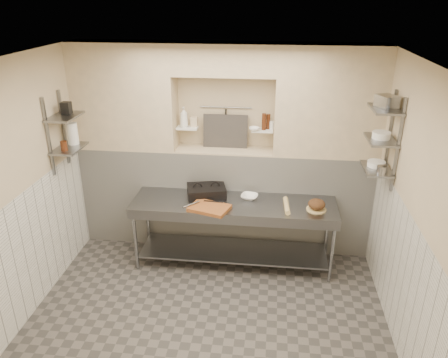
# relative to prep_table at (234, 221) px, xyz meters

# --- Properties ---
(floor) EXTENTS (4.00, 3.90, 0.10)m
(floor) POSITION_rel_prep_table_xyz_m (-0.18, -1.18, -0.69)
(floor) COLOR #524D49
(floor) RESTS_ON ground
(ceiling) EXTENTS (4.00, 3.90, 0.10)m
(ceiling) POSITION_rel_prep_table_xyz_m (-0.18, -1.18, 2.21)
(ceiling) COLOR silver
(ceiling) RESTS_ON ground
(wall_left) EXTENTS (0.10, 3.90, 2.80)m
(wall_left) POSITION_rel_prep_table_xyz_m (-2.23, -1.18, 0.76)
(wall_left) COLOR #CFB78E
(wall_left) RESTS_ON ground
(wall_right) EXTENTS (0.10, 3.90, 2.80)m
(wall_right) POSITION_rel_prep_table_xyz_m (1.87, -1.18, 0.76)
(wall_right) COLOR #CFB78E
(wall_right) RESTS_ON ground
(wall_back) EXTENTS (4.00, 0.10, 2.80)m
(wall_back) POSITION_rel_prep_table_xyz_m (-0.18, 0.82, 0.76)
(wall_back) COLOR #CFB78E
(wall_back) RESTS_ON ground
(backwall_lower) EXTENTS (4.00, 0.40, 1.40)m
(backwall_lower) POSITION_rel_prep_table_xyz_m (-0.18, 0.57, 0.06)
(backwall_lower) COLOR white
(backwall_lower) RESTS_ON floor
(alcove_sill) EXTENTS (1.30, 0.40, 0.02)m
(alcove_sill) POSITION_rel_prep_table_xyz_m (-0.18, 0.57, 0.77)
(alcove_sill) COLOR #CFB78E
(alcove_sill) RESTS_ON backwall_lower
(backwall_pillar_left) EXTENTS (1.35, 0.40, 1.40)m
(backwall_pillar_left) POSITION_rel_prep_table_xyz_m (-1.51, 0.57, 1.46)
(backwall_pillar_left) COLOR #CFB78E
(backwall_pillar_left) RESTS_ON backwall_lower
(backwall_pillar_right) EXTENTS (1.35, 0.40, 1.40)m
(backwall_pillar_right) POSITION_rel_prep_table_xyz_m (1.14, 0.57, 1.46)
(backwall_pillar_right) COLOR #CFB78E
(backwall_pillar_right) RESTS_ON backwall_lower
(backwall_header) EXTENTS (1.30, 0.40, 0.40)m
(backwall_header) POSITION_rel_prep_table_xyz_m (-0.18, 0.57, 1.96)
(backwall_header) COLOR #CFB78E
(backwall_header) RESTS_ON backwall_lower
(wainscot_left) EXTENTS (0.02, 3.90, 1.40)m
(wainscot_left) POSITION_rel_prep_table_xyz_m (-2.17, -1.18, 0.06)
(wainscot_left) COLOR white
(wainscot_left) RESTS_ON floor
(wainscot_right) EXTENTS (0.02, 3.90, 1.40)m
(wainscot_right) POSITION_rel_prep_table_xyz_m (1.81, -1.18, 0.06)
(wainscot_right) COLOR white
(wainscot_right) RESTS_ON floor
(alcove_shelf_left) EXTENTS (0.28, 0.16, 0.02)m
(alcove_shelf_left) POSITION_rel_prep_table_xyz_m (-0.68, 0.57, 1.06)
(alcove_shelf_left) COLOR white
(alcove_shelf_left) RESTS_ON backwall_lower
(alcove_shelf_right) EXTENTS (0.28, 0.16, 0.02)m
(alcove_shelf_right) POSITION_rel_prep_table_xyz_m (0.32, 0.57, 1.06)
(alcove_shelf_right) COLOR white
(alcove_shelf_right) RESTS_ON backwall_lower
(utensil_rail) EXTENTS (0.70, 0.02, 0.02)m
(utensil_rail) POSITION_rel_prep_table_xyz_m (-0.18, 0.74, 1.31)
(utensil_rail) COLOR gray
(utensil_rail) RESTS_ON wall_back
(hanging_steel) EXTENTS (0.02, 0.02, 0.30)m
(hanging_steel) POSITION_rel_prep_table_xyz_m (-0.18, 0.72, 1.14)
(hanging_steel) COLOR black
(hanging_steel) RESTS_ON utensil_rail
(splash_panel) EXTENTS (0.60, 0.08, 0.45)m
(splash_panel) POSITION_rel_prep_table_xyz_m (-0.18, 0.67, 1.00)
(splash_panel) COLOR #383330
(splash_panel) RESTS_ON alcove_sill
(shelf_rail_left_a) EXTENTS (0.03, 0.03, 0.95)m
(shelf_rail_left_a) POSITION_rel_prep_table_xyz_m (-2.16, 0.07, 1.16)
(shelf_rail_left_a) COLOR slate
(shelf_rail_left_a) RESTS_ON wall_left
(shelf_rail_left_b) EXTENTS (0.03, 0.03, 0.95)m
(shelf_rail_left_b) POSITION_rel_prep_table_xyz_m (-2.16, -0.33, 1.16)
(shelf_rail_left_b) COLOR slate
(shelf_rail_left_b) RESTS_ON wall_left
(wall_shelf_left_lower) EXTENTS (0.30, 0.50, 0.02)m
(wall_shelf_left_lower) POSITION_rel_prep_table_xyz_m (-2.02, -0.13, 0.96)
(wall_shelf_left_lower) COLOR slate
(wall_shelf_left_lower) RESTS_ON wall_left
(wall_shelf_left_upper) EXTENTS (0.30, 0.50, 0.03)m
(wall_shelf_left_upper) POSITION_rel_prep_table_xyz_m (-2.02, -0.13, 1.36)
(wall_shelf_left_upper) COLOR slate
(wall_shelf_left_upper) RESTS_ON wall_left
(shelf_rail_right_a) EXTENTS (0.03, 0.03, 1.05)m
(shelf_rail_right_a) POSITION_rel_prep_table_xyz_m (1.79, 0.07, 1.21)
(shelf_rail_right_a) COLOR slate
(shelf_rail_right_a) RESTS_ON wall_right
(shelf_rail_right_b) EXTENTS (0.03, 0.03, 1.05)m
(shelf_rail_right_b) POSITION_rel_prep_table_xyz_m (1.79, -0.33, 1.21)
(shelf_rail_right_b) COLOR slate
(shelf_rail_right_b) RESTS_ON wall_right
(wall_shelf_right_lower) EXTENTS (0.30, 0.50, 0.02)m
(wall_shelf_right_lower) POSITION_rel_prep_table_xyz_m (1.66, -0.13, 0.86)
(wall_shelf_right_lower) COLOR slate
(wall_shelf_right_lower) RESTS_ON wall_right
(wall_shelf_right_mid) EXTENTS (0.30, 0.50, 0.02)m
(wall_shelf_right_mid) POSITION_rel_prep_table_xyz_m (1.66, -0.13, 1.21)
(wall_shelf_right_mid) COLOR slate
(wall_shelf_right_mid) RESTS_ON wall_right
(wall_shelf_right_upper) EXTENTS (0.30, 0.50, 0.03)m
(wall_shelf_right_upper) POSITION_rel_prep_table_xyz_m (1.66, -0.13, 1.56)
(wall_shelf_right_upper) COLOR slate
(wall_shelf_right_upper) RESTS_ON wall_right
(prep_table) EXTENTS (2.60, 0.70, 0.90)m
(prep_table) POSITION_rel_prep_table_xyz_m (0.00, 0.00, 0.00)
(prep_table) COLOR gray
(prep_table) RESTS_ON floor
(panini_press) EXTENTS (0.56, 0.47, 0.13)m
(panini_press) POSITION_rel_prep_table_xyz_m (-0.38, 0.17, 0.32)
(panini_press) COLOR black
(panini_press) RESTS_ON prep_table
(cutting_board) EXTENTS (0.55, 0.46, 0.04)m
(cutting_board) POSITION_rel_prep_table_xyz_m (-0.28, -0.21, 0.28)
(cutting_board) COLOR brown
(cutting_board) RESTS_ON prep_table
(knife_blade) EXTENTS (0.25, 0.05, 0.01)m
(knife_blade) POSITION_rel_prep_table_xyz_m (-0.25, -0.08, 0.31)
(knife_blade) COLOR gray
(knife_blade) RESTS_ON cutting_board
(tongs) EXTENTS (0.18, 0.20, 0.02)m
(tongs) POSITION_rel_prep_table_xyz_m (-0.51, -0.21, 0.31)
(tongs) COLOR gray
(tongs) RESTS_ON cutting_board
(mixing_bowl) EXTENTS (0.25, 0.25, 0.05)m
(mixing_bowl) POSITION_rel_prep_table_xyz_m (0.19, 0.15, 0.28)
(mixing_bowl) COLOR white
(mixing_bowl) RESTS_ON prep_table
(rolling_pin) EXTENTS (0.08, 0.41, 0.06)m
(rolling_pin) POSITION_rel_prep_table_xyz_m (0.66, -0.06, 0.29)
(rolling_pin) COLOR tan
(rolling_pin) RESTS_ON prep_table
(bread_board) EXTENTS (0.25, 0.25, 0.01)m
(bread_board) POSITION_rel_prep_table_xyz_m (1.03, -0.07, 0.26)
(bread_board) COLOR tan
(bread_board) RESTS_ON prep_table
(bread_loaf) EXTENTS (0.21, 0.21, 0.13)m
(bread_loaf) POSITION_rel_prep_table_xyz_m (1.03, -0.07, 0.33)
(bread_loaf) COLOR #4C2D19
(bread_loaf) RESTS_ON bread_board
(bottle_soap) EXTENTS (0.12, 0.12, 0.27)m
(bottle_soap) POSITION_rel_prep_table_xyz_m (-0.72, 0.56, 1.21)
(bottle_soap) COLOR white
(bottle_soap) RESTS_ON alcove_shelf_left
(jar_alcove) EXTENTS (0.09, 0.09, 0.13)m
(jar_alcove) POSITION_rel_prep_table_xyz_m (-0.60, 0.61, 1.13)
(jar_alcove) COLOR #CFB78E
(jar_alcove) RESTS_ON alcove_shelf_left
(bowl_alcove) EXTENTS (0.17, 0.17, 0.04)m
(bowl_alcove) POSITION_rel_prep_table_xyz_m (0.21, 0.51, 1.09)
(bowl_alcove) COLOR white
(bowl_alcove) RESTS_ON alcove_shelf_right
(condiment_a) EXTENTS (0.05, 0.05, 0.20)m
(condiment_a) POSITION_rel_prep_table_xyz_m (0.39, 0.61, 1.17)
(condiment_a) COLOR #421D0D
(condiment_a) RESTS_ON alcove_shelf_right
(condiment_b) EXTENTS (0.05, 0.05, 0.22)m
(condiment_b) POSITION_rel_prep_table_xyz_m (0.33, 0.55, 1.18)
(condiment_b) COLOR #421D0D
(condiment_b) RESTS_ON alcove_shelf_right
(condiment_c) EXTENTS (0.06, 0.06, 0.11)m
(condiment_c) POSITION_rel_prep_table_xyz_m (0.43, 0.60, 1.12)
(condiment_c) COLOR white
(condiment_c) RESTS_ON alcove_shelf_right
(jug_left) EXTENTS (0.13, 0.13, 0.27)m
(jug_left) POSITION_rel_prep_table_xyz_m (-2.02, 0.00, 1.10)
(jug_left) COLOR white
(jug_left) RESTS_ON wall_shelf_left_lower
(jar_left) EXTENTS (0.08, 0.08, 0.12)m
(jar_left) POSITION_rel_prep_table_xyz_m (-2.02, -0.26, 1.03)
(jar_left) COLOR #421D0D
(jar_left) RESTS_ON wall_shelf_left_lower
(box_left_upper) EXTENTS (0.10, 0.10, 0.15)m
(box_left_upper) POSITION_rel_prep_table_xyz_m (-2.02, -0.06, 1.44)
(box_left_upper) COLOR black
(box_left_upper) RESTS_ON wall_shelf_left_upper
(bowl_right) EXTENTS (0.20, 0.20, 0.06)m
(bowl_right) POSITION_rel_prep_table_xyz_m (1.66, -0.09, 0.90)
(bowl_right) COLOR white
(bowl_right) RESTS_ON wall_shelf_right_lower
(canister_right) EXTENTS (0.10, 0.10, 0.10)m
(canister_right) POSITION_rel_prep_table_xyz_m (1.66, -0.34, 0.92)
(canister_right) COLOR gray
(canister_right) RESTS_ON wall_shelf_right_lower
(bowl_right_mid) EXTENTS (0.20, 0.20, 0.07)m
(bowl_right_mid) POSITION_rel_prep_table_xyz_m (1.66, -0.12, 1.26)
(bowl_right_mid) COLOR white
(bowl_right_mid) RESTS_ON wall_shelf_right_mid
(basket_right) EXTENTS (0.25, 0.27, 0.14)m
(basket_right) POSITION_rel_prep_table_xyz_m (1.66, -0.14, 1.64)
(basket_right) COLOR gray
(basket_right) RESTS_ON wall_shelf_right_upper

